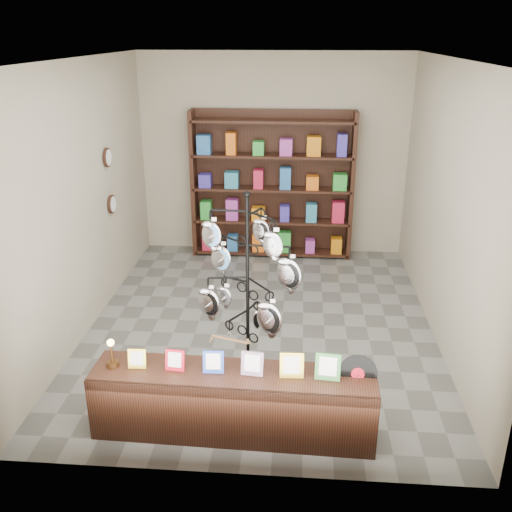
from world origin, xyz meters
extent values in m
plane|color=slate|center=(0.00, 0.00, 0.00)|extent=(5.00, 5.00, 0.00)
plane|color=#ADA18B|center=(0.00, 2.50, 1.50)|extent=(4.00, 0.00, 4.00)
plane|color=#ADA18B|center=(0.00, -2.50, 1.50)|extent=(4.00, 0.00, 4.00)
plane|color=#ADA18B|center=(-2.00, 0.00, 1.50)|extent=(0.00, 5.00, 5.00)
plane|color=#ADA18B|center=(2.00, 0.00, 1.50)|extent=(0.00, 5.00, 5.00)
plane|color=white|center=(0.00, 0.00, 3.00)|extent=(5.00, 5.00, 0.00)
cylinder|color=black|center=(-0.04, -1.23, 0.01)|extent=(0.53, 0.53, 0.03)
cylinder|color=black|center=(-0.04, -1.23, 0.96)|extent=(0.04, 0.04, 1.92)
sphere|color=black|center=(-0.04, -1.23, 1.93)|extent=(0.06, 0.06, 0.06)
ellipsoid|color=silver|center=(0.03, -1.05, 0.60)|extent=(0.11, 0.07, 0.20)
cube|color=#AB7447|center=(-0.19, -1.46, 0.61)|extent=(0.35, 0.13, 0.04)
cube|color=black|center=(-0.10, -1.98, 0.29)|extent=(2.42, 0.56, 0.59)
cube|color=yellow|center=(-0.92, -1.96, 0.68)|extent=(0.15, 0.06, 0.17)
cube|color=#B40E1E|center=(-0.59, -1.97, 0.68)|extent=(0.17, 0.06, 0.19)
cube|color=#263FA5|center=(-0.26, -1.98, 0.69)|extent=(0.18, 0.06, 0.20)
cube|color=#E54C33|center=(0.06, -1.99, 0.69)|extent=(0.19, 0.07, 0.21)
cube|color=yellow|center=(0.39, -1.99, 0.70)|extent=(0.20, 0.07, 0.22)
cube|color=#337233|center=(0.69, -2.00, 0.70)|extent=(0.21, 0.07, 0.23)
cylinder|color=black|center=(0.94, -1.96, 0.62)|extent=(0.33, 0.08, 0.32)
cylinder|color=#B40E1E|center=(0.94, -1.96, 0.62)|extent=(0.11, 0.03, 0.11)
cylinder|color=#4F3116|center=(-1.14, -1.95, 0.61)|extent=(0.11, 0.11, 0.04)
cylinder|color=#4F3116|center=(-1.14, -1.95, 0.71)|extent=(0.02, 0.02, 0.15)
sphere|color=#FFBF59|center=(-1.14, -1.95, 0.82)|extent=(0.06, 0.06, 0.06)
cube|color=black|center=(0.00, 2.44, 1.10)|extent=(2.40, 0.04, 2.20)
cube|color=black|center=(-1.18, 2.28, 1.10)|extent=(0.06, 0.36, 2.20)
cube|color=black|center=(1.18, 2.28, 1.10)|extent=(0.06, 0.36, 2.20)
cube|color=black|center=(0.00, 2.28, 0.05)|extent=(2.36, 0.36, 0.04)
cube|color=black|center=(0.00, 2.28, 0.55)|extent=(2.36, 0.36, 0.03)
cube|color=black|center=(0.00, 2.28, 1.05)|extent=(2.36, 0.36, 0.04)
cube|color=black|center=(0.00, 2.28, 1.55)|extent=(2.36, 0.36, 0.04)
cube|color=black|center=(0.00, 2.28, 2.05)|extent=(2.36, 0.36, 0.04)
cylinder|color=black|center=(-1.97, 0.80, 1.80)|extent=(0.03, 0.24, 0.24)
cylinder|color=black|center=(-1.97, 0.80, 1.20)|extent=(0.03, 0.24, 0.24)
camera|label=1|loc=(0.41, -6.03, 3.27)|focal=40.00mm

